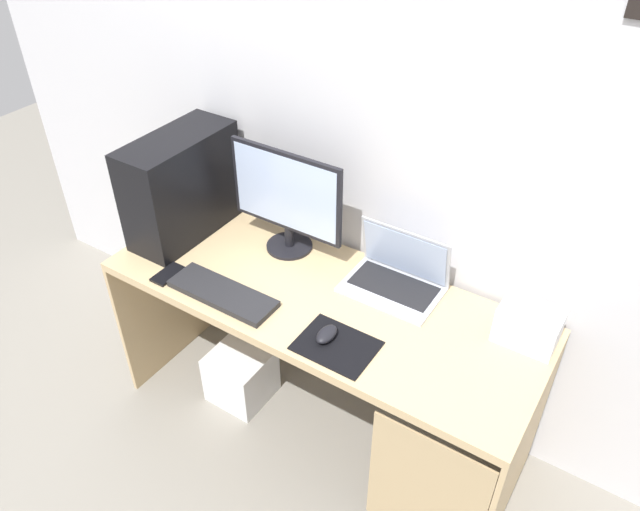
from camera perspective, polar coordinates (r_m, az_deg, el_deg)
The scene contains 12 objects.
ground_plane at distance 2.77m, azimuth 0.00°, elevation -15.17°, with size 8.00×8.00×0.00m, color gray.
wall_back at distance 2.18m, azimuth 5.19°, elevation 12.99°, with size 4.00×0.05×2.60m.
desk at distance 2.31m, azimuth 0.28°, elevation -6.53°, with size 1.64×0.62×0.73m.
pc_tower at distance 2.51m, azimuth -12.78°, elevation 6.37°, with size 0.21×0.49×0.43m, color black.
monitor at distance 2.34m, azimuth -3.15°, elevation 5.25°, with size 0.49×0.19×0.43m.
laptop at distance 2.26m, azimuth 7.12°, elevation -1.96°, with size 0.35×0.24×0.23m.
projector at distance 2.14m, azimuth 18.88°, elevation -6.20°, with size 0.20×0.14×0.13m, color white.
keyboard at distance 2.25m, azimuth -9.08°, elevation -3.52°, with size 0.42×0.14×0.02m, color #232326.
mousepad at distance 2.04m, azimuth 1.54°, elevation -8.40°, with size 0.26×0.20×0.01m, color black.
mouse_left at distance 2.05m, azimuth 0.62°, elevation -7.36°, with size 0.06×0.10×0.03m, color black.
cell_phone at distance 2.39m, azimuth -13.99°, elevation -1.70°, with size 0.07×0.13×0.01m, color black.
subwoofer at distance 2.79m, azimuth -7.38°, elevation -10.98°, with size 0.25×0.25×0.25m, color white.
Camera 1 is at (0.92, -1.42, 2.19)m, focal length 34.27 mm.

